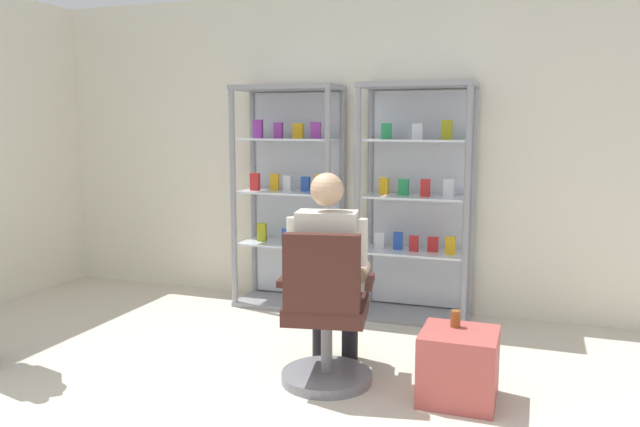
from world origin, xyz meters
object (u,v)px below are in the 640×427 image
at_px(display_cabinet_right, 417,201).
at_px(office_chair, 325,322).
at_px(seated_shopkeeper, 329,265).
at_px(storage_crate, 459,366).
at_px(display_cabinet_left, 291,195).
at_px(tea_glass, 455,319).

xyz_separation_m(display_cabinet_right, office_chair, (-0.24, -1.57, -0.57)).
bearing_deg(seated_shopkeeper, office_chair, -79.26).
bearing_deg(office_chair, storage_crate, 4.28).
relative_size(display_cabinet_left, office_chair, 1.98).
height_order(display_cabinet_left, storage_crate, display_cabinet_left).
bearing_deg(display_cabinet_left, display_cabinet_right, 0.01).
distance_m(display_cabinet_left, display_cabinet_right, 1.10).
distance_m(display_cabinet_left, office_chair, 1.88).
relative_size(display_cabinet_right, storage_crate, 4.47).
bearing_deg(display_cabinet_right, display_cabinet_left, -179.99).
relative_size(office_chair, seated_shopkeeper, 0.74).
bearing_deg(tea_glass, storage_crate, -64.95).
bearing_deg(display_cabinet_right, storage_crate, -70.21).
distance_m(seated_shopkeeper, tea_glass, 0.82).
height_order(display_cabinet_right, tea_glass, display_cabinet_right).
distance_m(office_chair, storage_crate, 0.81).
relative_size(display_cabinet_left, display_cabinet_right, 1.00).
bearing_deg(storage_crate, display_cabinet_right, 109.79).
height_order(display_cabinet_left, seated_shopkeeper, display_cabinet_left).
bearing_deg(storage_crate, seated_shopkeeper, 172.89).
distance_m(display_cabinet_right, office_chair, 1.69).
xyz_separation_m(display_cabinet_right, tea_glass, (0.51, -1.44, -0.50)).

